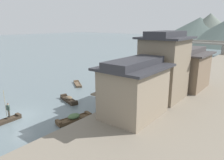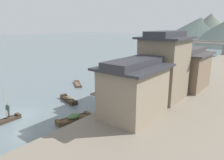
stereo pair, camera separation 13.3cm
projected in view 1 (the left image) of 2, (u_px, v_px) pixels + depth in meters
name	position (u px, v px, depth m)	size (l,w,h in m)	color
ground_plane	(19.00, 116.00, 24.34)	(400.00, 400.00, 0.00)	slate
boatman_person	(8.00, 108.00, 22.84)	(0.56, 0.30, 3.04)	black
boat_moored_nearest	(78.00, 84.00, 36.98)	(3.71, 2.93, 0.39)	brown
boat_moored_second	(74.00, 118.00, 23.08)	(1.99, 4.10, 0.83)	brown
boat_moored_third	(194.00, 59.00, 64.12)	(1.71, 4.00, 0.69)	brown
boat_moored_far	(190.00, 65.00, 54.18)	(1.13, 4.61, 0.42)	#232326
boat_midriver_drifting	(69.00, 99.00, 28.97)	(3.93, 1.93, 0.77)	#33281E
boat_midriver_upstream	(182.00, 69.00, 49.20)	(1.40, 4.78, 0.75)	#232326
house_waterfront_nearest	(134.00, 89.00, 22.09)	(6.00, 7.63, 6.14)	gray
house_waterfront_second	(164.00, 66.00, 27.22)	(5.96, 6.56, 8.74)	#7F705B
house_waterfront_tall	(186.00, 68.00, 32.61)	(6.85, 7.69, 6.14)	#75604C
stone_bridge	(200.00, 45.00, 75.46)	(27.08, 2.40, 4.93)	gray
hill_far_west	(199.00, 30.00, 120.31)	(52.62, 52.62, 14.28)	#4C5B56
hill_far_east	(209.00, 28.00, 118.00)	(38.57, 38.57, 16.39)	slate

